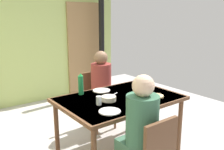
{
  "coord_description": "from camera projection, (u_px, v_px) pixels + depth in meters",
  "views": [
    {
      "loc": [
        -1.45,
        -2.33,
        1.71
      ],
      "look_at": [
        0.33,
        0.02,
        1.0
      ],
      "focal_mm": 39.4,
      "sensor_mm": 36.0,
      "label": 1
    }
  ],
  "objects": [
    {
      "name": "cutlery_knife_near",
      "position": [
        114.0,
        94.0,
        3.08
      ],
      "size": [
        0.15,
        0.07,
        0.0
      ],
      "primitive_type": "cube",
      "rotation": [
        0.0,
        0.0,
        0.38
      ],
      "color": "silver",
      "rests_on": "dining_table"
    },
    {
      "name": "water_bottle_green_far",
      "position": [
        81.0,
        84.0,
        3.06
      ],
      "size": [
        0.07,
        0.07,
        0.27
      ],
      "color": "#208246",
      "rests_on": "dining_table"
    },
    {
      "name": "serving_bowl_center",
      "position": [
        109.0,
        98.0,
        2.85
      ],
      "size": [
        0.17,
        0.17,
        0.05
      ],
      "primitive_type": "cylinder",
      "color": "#F1DFC3",
      "rests_on": "dining_table"
    },
    {
      "name": "person_near_diner",
      "position": [
        141.0,
        121.0,
        2.23
      ],
      "size": [
        0.3,
        0.37,
        0.77
      ],
      "color": "#406D54",
      "rests_on": "ground_plane"
    },
    {
      "name": "dinner_plate_near_right",
      "position": [
        110.0,
        111.0,
        2.52
      ],
      "size": [
        0.23,
        0.23,
        0.01
      ],
      "primitive_type": "cylinder",
      "color": "white",
      "rests_on": "dining_table"
    },
    {
      "name": "water_bottle_green_near",
      "position": [
        137.0,
        96.0,
        2.63
      ],
      "size": [
        0.07,
        0.07,
        0.26
      ],
      "color": "#257F50",
      "rests_on": "dining_table"
    },
    {
      "name": "wall_back",
      "position": [
        21.0,
        38.0,
        4.68
      ],
      "size": [
        4.23,
        0.1,
        2.61
      ],
      "primitive_type": "cube",
      "color": "#ADC36E",
      "rests_on": "ground_plane"
    },
    {
      "name": "chair_far_diner",
      "position": [
        97.0,
        96.0,
        3.82
      ],
      "size": [
        0.4,
        0.4,
        0.87
      ],
      "rotation": [
        0.0,
        0.0,
        3.14
      ],
      "color": "brown",
      "rests_on": "ground_plane"
    },
    {
      "name": "dinner_plate_near_left",
      "position": [
        101.0,
        90.0,
        3.23
      ],
      "size": [
        0.23,
        0.23,
        0.01
      ],
      "primitive_type": "cylinder",
      "color": "white",
      "rests_on": "dining_table"
    },
    {
      "name": "dining_table",
      "position": [
        119.0,
        103.0,
        2.99
      ],
      "size": [
        1.43,
        0.98,
        0.75
      ],
      "color": "brown",
      "rests_on": "ground_plane"
    },
    {
      "name": "cutlery_fork_near",
      "position": [
        132.0,
        97.0,
        2.99
      ],
      "size": [
        0.13,
        0.11,
        0.0
      ],
      "primitive_type": "cube",
      "rotation": [
        0.0,
        0.0,
        3.83
      ],
      "color": "silver",
      "rests_on": "dining_table"
    },
    {
      "name": "stove_pipe_column",
      "position": [
        102.0,
        35.0,
        5.37
      ],
      "size": [
        0.12,
        0.12,
        2.61
      ],
      "primitive_type": "cylinder",
      "color": "black",
      "rests_on": "ground_plane"
    },
    {
      "name": "person_far_diner",
      "position": [
        102.0,
        80.0,
        3.65
      ],
      "size": [
        0.3,
        0.37,
        0.77
      ],
      "rotation": [
        0.0,
        0.0,
        3.14
      ],
      "color": "#963331",
      "rests_on": "ground_plane"
    },
    {
      "name": "bread_plate_sliced",
      "position": [
        156.0,
        96.0,
        2.99
      ],
      "size": [
        0.19,
        0.19,
        0.02
      ],
      "primitive_type": "cylinder",
      "color": "#DBB77A",
      "rests_on": "dining_table"
    },
    {
      "name": "drinking_glass_by_near_diner",
      "position": [
        99.0,
        101.0,
        2.72
      ],
      "size": [
        0.06,
        0.06,
        0.1
      ],
      "primitive_type": "cylinder",
      "color": "silver",
      "rests_on": "dining_table"
    },
    {
      "name": "door_wooden",
      "position": [
        84.0,
        49.0,
        5.48
      ],
      "size": [
        0.8,
        0.05,
        2.0
      ],
      "primitive_type": "cube",
      "color": "olive",
      "rests_on": "ground_plane"
    },
    {
      "name": "cutlery_knife_far",
      "position": [
        138.0,
        84.0,
        3.56
      ],
      "size": [
        0.09,
        0.14,
        0.0
      ],
      "primitive_type": "cube",
      "rotation": [
        0.0,
        0.0,
        4.2
      ],
      "color": "silver",
      "rests_on": "dining_table"
    }
  ]
}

